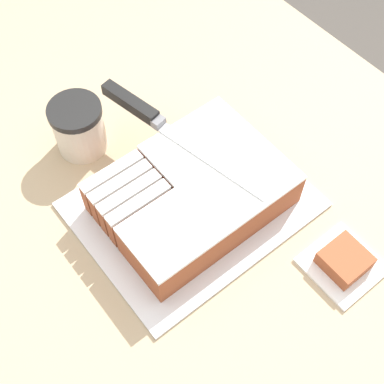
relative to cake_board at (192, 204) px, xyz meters
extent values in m
plane|color=#4C4742|center=(-0.02, -0.05, -0.89)|extent=(8.00, 8.00, 0.00)
cube|color=tan|center=(-0.02, -0.05, -0.45)|extent=(1.40, 1.10, 0.89)
cube|color=silver|center=(0.00, 0.00, 0.00)|extent=(0.30, 0.38, 0.01)
cube|color=#994C2D|center=(0.00, 0.06, 0.04)|extent=(0.22, 0.18, 0.07)
cube|color=white|center=(0.00, 0.06, 0.07)|extent=(0.22, 0.18, 0.01)
cube|color=#994C2D|center=(0.05, -0.09, 0.04)|extent=(0.12, 0.12, 0.07)
cube|color=white|center=(0.05, -0.09, 0.07)|extent=(0.12, 0.12, 0.01)
cube|color=#994C2D|center=(-0.10, -0.09, 0.04)|extent=(0.02, 0.11, 0.07)
cube|color=white|center=(-0.10, -0.09, 0.07)|extent=(0.02, 0.11, 0.01)
cube|color=#994C2D|center=(-0.07, -0.09, 0.04)|extent=(0.02, 0.11, 0.07)
cube|color=white|center=(-0.07, -0.09, 0.07)|extent=(0.02, 0.11, 0.01)
cube|color=#994C2D|center=(-0.05, -0.09, 0.04)|extent=(0.02, 0.11, 0.07)
cube|color=white|center=(-0.05, -0.09, 0.07)|extent=(0.02, 0.11, 0.01)
cube|color=#994C2D|center=(-0.02, -0.09, 0.04)|extent=(0.02, 0.11, 0.07)
cube|color=white|center=(-0.02, -0.09, 0.07)|extent=(0.02, 0.11, 0.01)
cube|color=silver|center=(-0.01, 0.05, 0.08)|extent=(0.23, 0.07, 0.00)
cube|color=slate|center=(-0.12, 0.03, 0.08)|extent=(0.02, 0.03, 0.02)
cube|color=black|center=(-0.19, 0.01, 0.09)|extent=(0.12, 0.05, 0.02)
cylinder|color=beige|center=(-0.23, -0.08, 0.04)|extent=(0.09, 0.09, 0.09)
cylinder|color=black|center=(-0.23, -0.08, 0.09)|extent=(0.09, 0.09, 0.01)
cube|color=white|center=(0.24, 0.12, 0.00)|extent=(0.11, 0.11, 0.01)
cube|color=#994C2D|center=(0.24, 0.12, 0.02)|extent=(0.07, 0.07, 0.03)
camera|label=1|loc=(0.37, -0.30, 0.79)|focal=50.00mm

